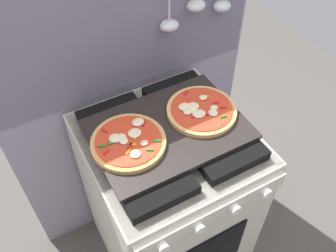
{
  "coord_description": "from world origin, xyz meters",
  "views": [
    {
      "loc": [
        -0.42,
        -0.76,
        1.87
      ],
      "look_at": [
        0.0,
        0.0,
        0.93
      ],
      "focal_mm": 39.31,
      "sensor_mm": 36.0,
      "label": 1
    }
  ],
  "objects": [
    {
      "name": "ground_plane",
      "position": [
        0.0,
        0.0,
        0.0
      ],
      "size": [
        4.0,
        4.0,
        0.0
      ],
      "primitive_type": "plane",
      "color": "#4C4742"
    },
    {
      "name": "kitchen_backsplash",
      "position": [
        0.0,
        0.33,
        0.79
      ],
      "size": [
        1.1,
        0.09,
        1.55
      ],
      "color": "gray",
      "rests_on": "ground_plane"
    },
    {
      "name": "stove",
      "position": [
        -0.0,
        -0.0,
        0.45
      ],
      "size": [
        0.6,
        0.64,
        0.9
      ],
      "color": "beige",
      "rests_on": "ground_plane"
    },
    {
      "name": "baking_tray",
      "position": [
        0.0,
        0.0,
        0.91
      ],
      "size": [
        0.54,
        0.38,
        0.02
      ],
      "primitive_type": "cube",
      "color": "black",
      "rests_on": "stove"
    },
    {
      "name": "pizza_left",
      "position": [
        -0.15,
        -0.0,
        0.93
      ],
      "size": [
        0.26,
        0.26,
        0.03
      ],
      "color": "tan",
      "rests_on": "baking_tray"
    },
    {
      "name": "pizza_right",
      "position": [
        0.14,
        0.01,
        0.93
      ],
      "size": [
        0.26,
        0.26,
        0.03
      ],
      "color": "tan",
      "rests_on": "baking_tray"
    }
  ]
}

